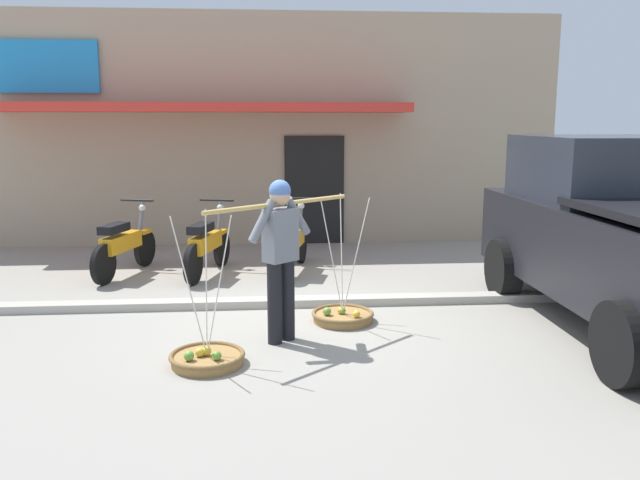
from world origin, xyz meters
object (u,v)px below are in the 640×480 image
fruit_vendor (281,250)px  parked_truck (633,236)px  motorcycle_third_in_row (294,242)px  fruit_basket_left_side (343,315)px  motorcycle_second_in_row (207,245)px  motorcycle_nearest_shop (124,245)px  fruit_basket_right_side (207,358)px

fruit_vendor → parked_truck: (3.88, 0.19, 0.05)m
parked_truck → motorcycle_third_in_row: bearing=140.4°
motorcycle_third_in_row → fruit_basket_left_side: bearing=-80.0°
fruit_basket_left_side → motorcycle_second_in_row: bearing=125.6°
fruit_vendor → motorcycle_nearest_shop: size_ratio=0.96×
fruit_vendor → fruit_basket_left_side: bearing=40.6°
parked_truck → fruit_basket_right_side: bearing=-170.0°
motorcycle_third_in_row → fruit_basket_right_side: bearing=-104.5°
fruit_vendor → motorcycle_nearest_shop: 3.91m
motorcycle_nearest_shop → parked_truck: bearing=-25.6°
fruit_basket_right_side → fruit_vendor: bearing=40.7°
fruit_vendor → motorcycle_nearest_shop: (-2.27, 3.14, -0.53)m
fruit_basket_left_side → parked_truck: bearing=-7.6°
fruit_vendor → motorcycle_second_in_row: bearing=108.6°
fruit_vendor → fruit_basket_right_side: bearing=-139.3°
fruit_vendor → motorcycle_third_in_row: fruit_vendor is taller
motorcycle_third_in_row → parked_truck: bearing=-39.6°
fruit_vendor → motorcycle_second_in_row: fruit_vendor is taller
fruit_basket_right_side → parked_truck: size_ratio=0.31×
motorcycle_nearest_shop → motorcycle_second_in_row: bearing=-4.1°
fruit_basket_left_side → motorcycle_nearest_shop: fruit_basket_left_side is taller
fruit_vendor → motorcycle_second_in_row: 3.26m
motorcycle_third_in_row → parked_truck: (3.62, -2.99, 0.58)m
fruit_basket_right_side → motorcycle_second_in_row: bearing=94.8°
motorcycle_third_in_row → parked_truck: size_ratio=0.38×
parked_truck → fruit_basket_left_side: bearing=172.4°
fruit_basket_right_side → motorcycle_third_in_row: bearing=75.5°
motorcycle_second_in_row → motorcycle_third_in_row: (1.29, 0.13, 0.00)m
motorcycle_third_in_row → motorcycle_second_in_row: bearing=-174.4°
fruit_basket_left_side → motorcycle_second_in_row: 3.02m
motorcycle_nearest_shop → motorcycle_third_in_row: bearing=0.9°
fruit_vendor → fruit_basket_left_side: 1.31m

